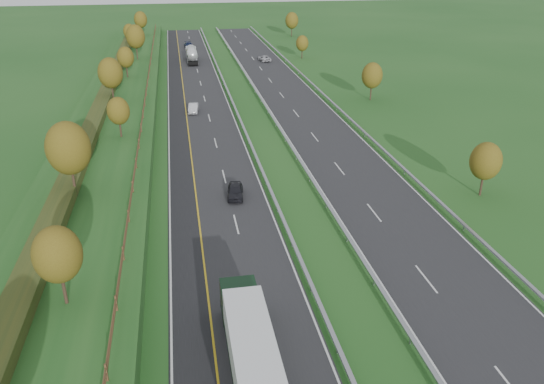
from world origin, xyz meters
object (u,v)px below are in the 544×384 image
(car_oncoming, at_px, (264,58))
(road_tanker, at_px, (192,54))
(box_lorry, at_px, (254,366))
(car_silver_mid, at_px, (193,108))
(car_small_far, at_px, (189,45))
(car_dark_near, at_px, (235,191))

(car_oncoming, bearing_deg, road_tanker, -15.28)
(box_lorry, distance_m, car_oncoming, 103.39)
(car_silver_mid, relative_size, car_small_far, 0.81)
(road_tanker, xyz_separation_m, car_small_far, (-0.03, 19.08, -1.07))
(box_lorry, relative_size, car_oncoming, 3.38)
(road_tanker, height_order, car_small_far, road_tanker)
(road_tanker, relative_size, car_small_far, 2.16)
(car_silver_mid, xyz_separation_m, car_small_far, (1.57, 61.69, 0.06))
(box_lorry, distance_m, road_tanker, 104.05)
(car_small_far, height_order, car_oncoming, car_small_far)
(road_tanker, bearing_deg, car_oncoming, -7.39)
(box_lorry, relative_size, car_dark_near, 3.98)
(road_tanker, height_order, car_dark_near, road_tanker)
(car_dark_near, height_order, car_silver_mid, car_dark_near)
(box_lorry, bearing_deg, car_small_far, 89.65)
(box_lorry, xyz_separation_m, car_oncoming, (17.64, 101.87, -1.62))
(road_tanker, bearing_deg, car_small_far, 90.10)
(road_tanker, bearing_deg, box_lorry, -90.43)
(car_dark_near, height_order, car_small_far, car_small_far)
(car_dark_near, xyz_separation_m, car_small_far, (-1.36, 95.24, 0.06))
(car_small_far, relative_size, car_oncoming, 1.08)
(road_tanker, height_order, car_oncoming, road_tanker)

